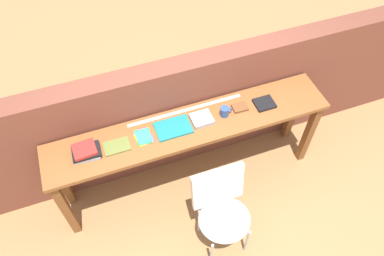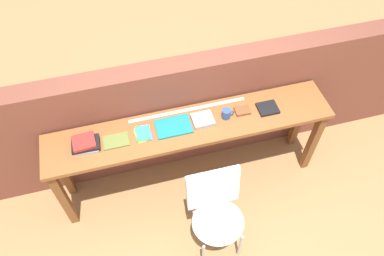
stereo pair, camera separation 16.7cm
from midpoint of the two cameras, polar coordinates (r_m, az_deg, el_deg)
name	(u,v)px [view 1 (the left image)]	position (r m, az deg, el deg)	size (l,w,h in m)	color
ground_plane	(201,202)	(3.78, 0.03, -11.31)	(40.00, 40.00, 0.00)	#9E7547
brick_wall_back	(178,114)	(3.58, -3.48, 2.04)	(6.00, 0.20, 1.28)	brown
sideboard	(190,135)	(3.29, -1.75, -1.11)	(2.50, 0.44, 0.88)	brown
chair_white_moulded	(222,208)	(3.17, 3.06, -12.18)	(0.45, 0.46, 0.89)	silver
book_stack_leftmost	(86,152)	(3.11, -17.36, -3.52)	(0.23, 0.18, 0.08)	#9E9EA3
magazine_cycling	(117,146)	(3.12, -12.89, -2.80)	(0.21, 0.14, 0.02)	olive
pamphlet_pile_colourful	(144,137)	(3.13, -8.86, -1.37)	(0.15, 0.20, 0.01)	purple
book_open_centre	(173,128)	(3.16, -4.41, -0.02)	(0.30, 0.21, 0.02)	#19757A
book_grey_hardcover	(202,119)	(3.20, 0.01, 1.34)	(0.18, 0.16, 0.04)	#9E9EA3
mug	(225,111)	(3.22, 3.55, 2.48)	(0.11, 0.08, 0.09)	#2D4C8C
leather_journal_brown	(240,107)	(3.31, 5.87, 3.09)	(0.13, 0.10, 0.02)	brown
book_repair_rightmost	(264,103)	(3.37, 9.58, 3.67)	(0.17, 0.15, 0.03)	black
ruler_metal_back_edge	(185,110)	(3.29, -2.46, 2.69)	(1.05, 0.03, 0.00)	silver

